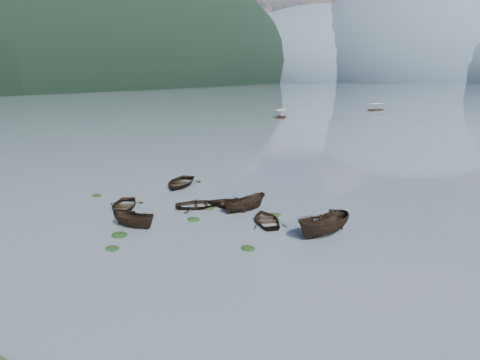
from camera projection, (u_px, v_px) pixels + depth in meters
The scene contains 21 objects.
ground_plane at pixel (156, 250), 25.39m from camera, with size 2400.00×2400.00×0.00m, color slate.
haze_mtn_a at pixel (320, 81), 907.31m from camera, with size 520.00×520.00×280.00m, color #475666.
haze_mtn_b at pixel (409, 82), 815.60m from camera, with size 520.00×520.00×340.00m, color #475666.
rowboat_0 at pixel (124, 208), 33.36m from camera, with size 3.07×4.30×0.89m, color black.
rowboat_1 at pixel (199, 207), 33.69m from camera, with size 2.98×4.17×0.86m, color black.
rowboat_2 at pixel (135, 227), 29.28m from camera, with size 1.44×3.84×1.48m, color black.
rowboat_3 at pixel (267, 222), 30.23m from camera, with size 2.83×3.96×0.82m, color black.
rowboat_5 at pixel (323, 236), 27.68m from camera, with size 1.84×4.89×1.89m, color black.
rowboat_6 at pixel (180, 185), 40.37m from camera, with size 3.66×5.13×1.06m, color black.
rowboat_7 at pixel (232, 206), 33.98m from camera, with size 3.22×4.51×0.93m, color black.
rowboat_8 at pixel (245, 211), 32.80m from camera, with size 1.54×4.09×1.58m, color black.
weed_clump_0 at pixel (119, 236), 27.65m from camera, with size 1.26×1.03×0.28m, color black.
weed_clump_1 at pixel (194, 220), 30.69m from camera, with size 1.08×0.86×0.24m, color black.
weed_clump_2 at pixel (112, 249), 25.51m from camera, with size 1.04×0.83×0.23m, color black.
weed_clump_3 at pixel (275, 215), 31.72m from camera, with size 0.98×0.83×0.22m, color black.
weed_clump_4 at pixel (248, 249), 25.55m from camera, with size 1.03×0.81×0.21m, color black.
weed_clump_5 at pixel (97, 196), 36.89m from camera, with size 1.01×0.81×0.21m, color black.
weed_clump_6 at pixel (209, 208), 33.38m from camera, with size 1.04×0.87×0.22m, color black.
weed_clump_7 at pixel (325, 232), 28.30m from camera, with size 1.12×0.89×0.24m, color black.
pontoon_left at pixel (281, 118), 106.25m from camera, with size 2.34×5.63×2.16m, color black, non-canonical shape.
pontoon_centre at pixel (376, 110), 130.06m from camera, with size 2.42×5.81×2.23m, color black, non-canonical shape.
Camera 1 is at (16.06, -17.68, 11.37)m, focal length 28.00 mm.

